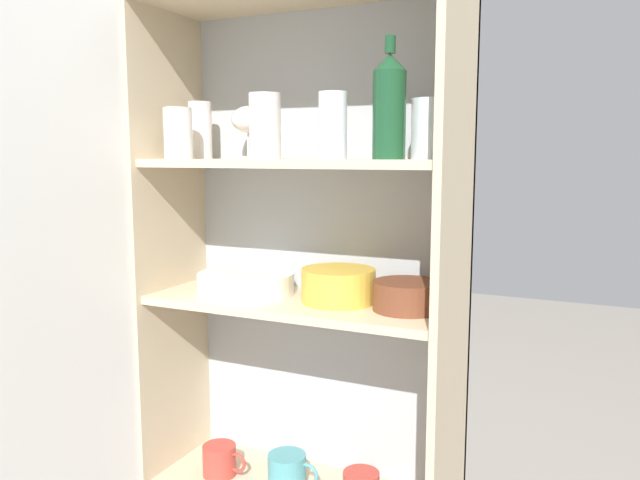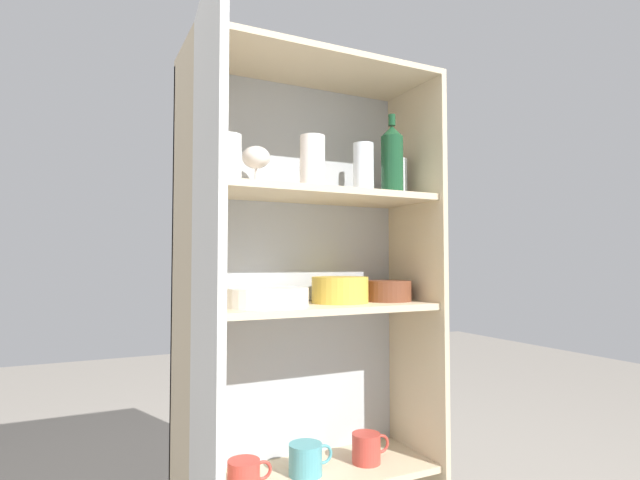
# 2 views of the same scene
# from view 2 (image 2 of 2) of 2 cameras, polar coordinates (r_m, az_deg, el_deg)

# --- Properties ---
(cupboard_back_panel) EXTENTS (0.78, 0.02, 1.51)m
(cupboard_back_panel) POSITION_cam_2_polar(r_m,az_deg,el_deg) (1.65, -3.08, -8.43)
(cupboard_back_panel) COLOR #B2B7BC
(cupboard_back_panel) RESTS_ON ground_plane
(cupboard_side_left) EXTENTS (0.02, 0.32, 1.51)m
(cupboard_side_left) POSITION_cam_2_polar(r_m,az_deg,el_deg) (1.40, -15.21, -9.42)
(cupboard_side_left) COLOR #CCB793
(cupboard_side_left) RESTS_ON ground_plane
(cupboard_side_right) EXTENTS (0.02, 0.32, 1.51)m
(cupboard_side_right) POSITION_cam_2_polar(r_m,az_deg,el_deg) (1.71, 10.82, -8.18)
(cupboard_side_right) COLOR #CCB793
(cupboard_side_right) RESTS_ON ground_plane
(cupboard_top_panel) EXTENTS (0.78, 0.32, 0.02)m
(cupboard_top_panel) POSITION_cam_2_polar(r_m,az_deg,el_deg) (1.62, -0.81, 19.04)
(cupboard_top_panel) COLOR #CCB793
(cupboard_top_panel) RESTS_ON cupboard_side_left
(shelf_board_lower) EXTENTS (0.74, 0.28, 0.02)m
(shelf_board_lower) POSITION_cam_2_polar(r_m,az_deg,el_deg) (1.63, -0.84, -25.25)
(shelf_board_lower) COLOR beige
(shelf_board_middle) EXTENTS (0.74, 0.28, 0.02)m
(shelf_board_middle) POSITION_cam_2_polar(r_m,az_deg,el_deg) (1.51, -0.83, -7.76)
(shelf_board_middle) COLOR beige
(shelf_board_upper) EXTENTS (0.74, 0.28, 0.02)m
(shelf_board_upper) POSITION_cam_2_polar(r_m,az_deg,el_deg) (1.52, -0.82, 5.16)
(shelf_board_upper) COLOR beige
(cupboard_door) EXTENTS (0.05, 0.38, 1.51)m
(cupboard_door) POSITION_cam_2_polar(r_m,az_deg,el_deg) (1.05, -12.97, -11.74)
(cupboard_door) COLOR silver
(cupboard_door) RESTS_ON ground_plane
(tumbler_glass_0) EXTENTS (0.08, 0.08, 0.13)m
(tumbler_glass_0) POSITION_cam_2_polar(r_m,az_deg,el_deg) (1.70, 8.67, 6.94)
(tumbler_glass_0) COLOR white
(tumbler_glass_0) RESTS_ON shelf_board_upper
(tumbler_glass_1) EXTENTS (0.06, 0.06, 0.15)m
(tumbler_glass_1) POSITION_cam_2_polar(r_m,az_deg,el_deg) (1.47, -12.74, 8.79)
(tumbler_glass_1) COLOR silver
(tumbler_glass_1) RESTS_ON shelf_board_upper
(tumbler_glass_2) EXTENTS (0.07, 0.07, 0.12)m
(tumbler_glass_2) POSITION_cam_2_polar(r_m,az_deg,el_deg) (1.36, -10.43, 9.22)
(tumbler_glass_2) COLOR white
(tumbler_glass_2) RESTS_ON shelf_board_upper
(tumbler_glass_3) EXTENTS (0.07, 0.07, 0.15)m
(tumbler_glass_3) POSITION_cam_2_polar(r_m,az_deg,el_deg) (1.44, -0.88, 8.95)
(tumbler_glass_3) COLOR silver
(tumbler_glass_3) RESTS_ON shelf_board_upper
(tumbler_glass_4) EXTENTS (0.06, 0.06, 0.14)m
(tumbler_glass_4) POSITION_cam_2_polar(r_m,az_deg,el_deg) (1.52, 4.98, 8.29)
(tumbler_glass_4) COLOR white
(tumbler_glass_4) RESTS_ON shelf_board_upper
(wine_glass_0) EXTENTS (0.08, 0.08, 0.13)m
(wine_glass_0) POSITION_cam_2_polar(r_m,az_deg,el_deg) (1.52, -7.32, 9.20)
(wine_glass_0) COLOR silver
(wine_glass_0) RESTS_ON shelf_board_upper
(wine_bottle) EXTENTS (0.07, 0.07, 0.25)m
(wine_bottle) POSITION_cam_2_polar(r_m,az_deg,el_deg) (1.61, 8.24, 9.12)
(wine_bottle) COLOR #194728
(wine_bottle) RESTS_ON shelf_board_upper
(plate_stack_white) EXTENTS (0.25, 0.25, 0.05)m
(plate_stack_white) POSITION_cam_2_polar(r_m,az_deg,el_deg) (1.45, -6.20, -6.49)
(plate_stack_white) COLOR white
(plate_stack_white) RESTS_ON shelf_board_middle
(mixing_bowl_large) EXTENTS (0.18, 0.18, 0.08)m
(mixing_bowl_large) POSITION_cam_2_polar(r_m,az_deg,el_deg) (1.57, 2.29, -5.59)
(mixing_bowl_large) COLOR gold
(mixing_bowl_large) RESTS_ON shelf_board_middle
(serving_bowl_small) EXTENTS (0.16, 0.16, 0.07)m
(serving_bowl_small) POSITION_cam_2_polar(r_m,az_deg,el_deg) (1.65, 7.71, -5.67)
(serving_bowl_small) COLOR brown
(serving_bowl_small) RESTS_ON shelf_board_middle
(coffee_mug_primary) EXTENTS (0.13, 0.09, 0.09)m
(coffee_mug_primary) POSITION_cam_2_polar(r_m,az_deg,el_deg) (1.68, 5.38, -22.58)
(coffee_mug_primary) COLOR #BC3D33
(coffee_mug_primary) RESTS_ON shelf_board_lower
(coffee_mug_extra_1) EXTENTS (0.13, 0.09, 0.08)m
(coffee_mug_extra_1) POSITION_cam_2_polar(r_m,az_deg,el_deg) (1.51, -8.64, -25.05)
(coffee_mug_extra_1) COLOR #BC3D33
(coffee_mug_extra_1) RESTS_ON shelf_board_lower
(coffee_mug_extra_2) EXTENTS (0.14, 0.10, 0.09)m
(coffee_mug_extra_2) POSITION_cam_2_polar(r_m,az_deg,el_deg) (1.59, -1.60, -23.75)
(coffee_mug_extra_2) COLOR teal
(coffee_mug_extra_2) RESTS_ON shelf_board_lower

